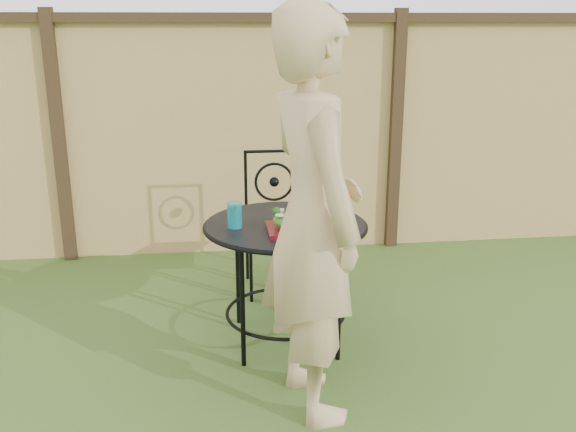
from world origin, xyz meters
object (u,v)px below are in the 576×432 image
Objects in this scene: diner at (314,219)px; salad_plate at (292,229)px; patio_table at (285,246)px; patio_chair at (277,218)px.

salad_plate is at bearing -8.41° from diner.
patio_chair reaches higher than patio_table.
diner is (0.01, -1.47, 0.45)m from patio_chair.
salad_plate reaches higher than patio_table.
diner reaches higher than salad_plate.
salad_plate is (-0.03, 0.50, -0.21)m from diner.
diner is 7.03× the size of salad_plate.
patio_table is 0.21m from salad_plate.
patio_chair is at bearing 88.92° from salad_plate.
salad_plate is (0.02, -0.15, 0.15)m from patio_table.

